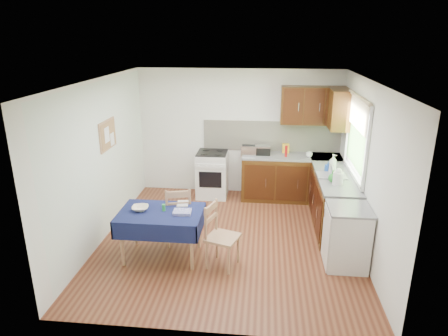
# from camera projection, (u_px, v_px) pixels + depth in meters

# --- Properties ---
(floor) EXTENTS (4.20, 4.20, 0.00)m
(floor) POSITION_uv_depth(u_px,v_px,m) (229.00, 240.00, 6.38)
(floor) COLOR #532516
(floor) RESTS_ON ground
(ceiling) EXTENTS (4.00, 4.20, 0.02)m
(ceiling) POSITION_uv_depth(u_px,v_px,m) (230.00, 81.00, 5.58)
(ceiling) COLOR white
(ceiling) RESTS_ON wall_back
(wall_back) EXTENTS (4.00, 0.02, 2.50)m
(wall_back) POSITION_uv_depth(u_px,v_px,m) (239.00, 133.00, 7.96)
(wall_back) COLOR white
(wall_back) RESTS_ON ground
(wall_front) EXTENTS (4.00, 0.02, 2.50)m
(wall_front) POSITION_uv_depth(u_px,v_px,m) (210.00, 231.00, 4.00)
(wall_front) COLOR white
(wall_front) RESTS_ON ground
(wall_left) EXTENTS (0.02, 4.20, 2.50)m
(wall_left) POSITION_uv_depth(u_px,v_px,m) (101.00, 161.00, 6.17)
(wall_left) COLOR white
(wall_left) RESTS_ON ground
(wall_right) EXTENTS (0.02, 4.20, 2.50)m
(wall_right) POSITION_uv_depth(u_px,v_px,m) (366.00, 170.00, 5.78)
(wall_right) COLOR white
(wall_right) RESTS_ON ground
(base_cabinets) EXTENTS (1.90, 2.30, 0.86)m
(base_cabinets) POSITION_uv_depth(u_px,v_px,m) (309.00, 189.00, 7.29)
(base_cabinets) COLOR #321D08
(base_cabinets) RESTS_ON ground
(worktop_back) EXTENTS (1.90, 0.60, 0.04)m
(worktop_back) POSITION_uv_depth(u_px,v_px,m) (292.00, 156.00, 7.69)
(worktop_back) COLOR slate
(worktop_back) RESTS_ON base_cabinets
(worktop_right) EXTENTS (0.60, 1.70, 0.04)m
(worktop_right) POSITION_uv_depth(u_px,v_px,m) (336.00, 178.00, 6.54)
(worktop_right) COLOR slate
(worktop_right) RESTS_ON base_cabinets
(worktop_corner) EXTENTS (0.60, 0.60, 0.04)m
(worktop_corner) POSITION_uv_depth(u_px,v_px,m) (326.00, 157.00, 7.63)
(worktop_corner) COLOR slate
(worktop_corner) RESTS_ON base_cabinets
(splashback) EXTENTS (2.70, 0.02, 0.60)m
(splashback) POSITION_uv_depth(u_px,v_px,m) (271.00, 136.00, 7.89)
(splashback) COLOR beige
(splashback) RESTS_ON wall_back
(upper_cabinets) EXTENTS (1.20, 0.85, 0.70)m
(upper_cabinets) POSITION_uv_depth(u_px,v_px,m) (321.00, 107.00, 7.33)
(upper_cabinets) COLOR #321D08
(upper_cabinets) RESTS_ON wall_back
(stove) EXTENTS (0.60, 0.61, 0.92)m
(stove) POSITION_uv_depth(u_px,v_px,m) (212.00, 174.00, 7.97)
(stove) COLOR silver
(stove) RESTS_ON ground
(window) EXTENTS (0.04, 1.48, 1.26)m
(window) POSITION_uv_depth(u_px,v_px,m) (357.00, 132.00, 6.32)
(window) COLOR #2F5623
(window) RESTS_ON wall_right
(fridge) EXTENTS (0.58, 0.60, 0.89)m
(fridge) POSITION_uv_depth(u_px,v_px,m) (347.00, 237.00, 5.55)
(fridge) COLOR silver
(fridge) RESTS_ON ground
(corkboard) EXTENTS (0.04, 0.62, 0.47)m
(corkboard) POSITION_uv_depth(u_px,v_px,m) (108.00, 135.00, 6.34)
(corkboard) COLOR #A27651
(corkboard) RESTS_ON wall_left
(dining_table) EXTENTS (1.19, 0.81, 0.72)m
(dining_table) POSITION_uv_depth(u_px,v_px,m) (161.00, 218.00, 5.72)
(dining_table) COLOR #101642
(dining_table) RESTS_ON ground
(chair_far) EXTENTS (0.51, 0.51, 0.95)m
(chair_far) POSITION_uv_depth(u_px,v_px,m) (178.00, 214.00, 6.11)
(chair_far) COLOR #A27651
(chair_far) RESTS_ON ground
(chair_near) EXTENTS (0.52, 0.52, 0.93)m
(chair_near) POSITION_uv_depth(u_px,v_px,m) (220.00, 234.00, 5.53)
(chair_near) COLOR #A27651
(chair_near) RESTS_ON ground
(toaster) EXTENTS (0.29, 0.18, 0.22)m
(toaster) POSITION_uv_depth(u_px,v_px,m) (249.00, 150.00, 7.64)
(toaster) COLOR silver
(toaster) RESTS_ON worktop_back
(sandwich_press) EXTENTS (0.31, 0.27, 0.18)m
(sandwich_press) POSITION_uv_depth(u_px,v_px,m) (262.00, 150.00, 7.74)
(sandwich_press) COLOR black
(sandwich_press) RESTS_ON worktop_back
(sauce_bottle) EXTENTS (0.05, 0.05, 0.22)m
(sauce_bottle) POSITION_uv_depth(u_px,v_px,m) (286.00, 151.00, 7.56)
(sauce_bottle) COLOR #B50E11
(sauce_bottle) RESTS_ON worktop_back
(yellow_packet) EXTENTS (0.15, 0.12, 0.18)m
(yellow_packet) POSITION_uv_depth(u_px,v_px,m) (286.00, 148.00, 7.83)
(yellow_packet) COLOR yellow
(yellow_packet) RESTS_ON worktop_back
(dish_rack) EXTENTS (0.46, 0.35, 0.22)m
(dish_rack) POSITION_uv_depth(u_px,v_px,m) (332.00, 175.00, 6.56)
(dish_rack) COLOR gray
(dish_rack) RESTS_ON worktop_right
(kettle) EXTENTS (0.16, 0.16, 0.27)m
(kettle) POSITION_uv_depth(u_px,v_px,m) (338.00, 177.00, 6.16)
(kettle) COLOR silver
(kettle) RESTS_ON worktop_right
(cup) EXTENTS (0.15, 0.15, 0.10)m
(cup) POSITION_uv_depth(u_px,v_px,m) (309.00, 155.00, 7.56)
(cup) COLOR white
(cup) RESTS_ON worktop_back
(soap_bottle_a) EXTENTS (0.18, 0.18, 0.33)m
(soap_bottle_a) POSITION_uv_depth(u_px,v_px,m) (333.00, 164.00, 6.65)
(soap_bottle_a) COLOR silver
(soap_bottle_a) RESTS_ON worktop_right
(soap_bottle_b) EXTENTS (0.11, 0.11, 0.17)m
(soap_bottle_b) POSITION_uv_depth(u_px,v_px,m) (328.00, 166.00, 6.77)
(soap_bottle_b) COLOR blue
(soap_bottle_b) RESTS_ON worktop_right
(soap_bottle_c) EXTENTS (0.19, 0.19, 0.19)m
(soap_bottle_c) POSITION_uv_depth(u_px,v_px,m) (333.00, 176.00, 6.29)
(soap_bottle_c) COLOR #248428
(soap_bottle_c) RESTS_ON worktop_right
(plate_bowl) EXTENTS (0.27, 0.27, 0.06)m
(plate_bowl) POSITION_uv_depth(u_px,v_px,m) (140.00, 208.00, 5.73)
(plate_bowl) COLOR beige
(plate_bowl) RESTS_ON dining_table
(book) EXTENTS (0.19, 0.24, 0.02)m
(book) POSITION_uv_depth(u_px,v_px,m) (177.00, 204.00, 5.93)
(book) COLOR white
(book) RESTS_ON dining_table
(spice_jar) EXTENTS (0.05, 0.05, 0.10)m
(spice_jar) POSITION_uv_depth(u_px,v_px,m) (164.00, 208.00, 5.70)
(spice_jar) COLOR green
(spice_jar) RESTS_ON dining_table
(tea_towel) EXTENTS (0.26, 0.21, 0.04)m
(tea_towel) POSITION_uv_depth(u_px,v_px,m) (182.00, 212.00, 5.62)
(tea_towel) COLOR #292896
(tea_towel) RESTS_ON dining_table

